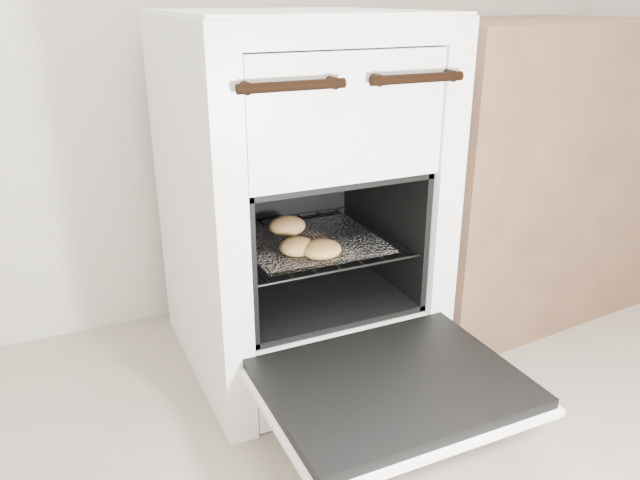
{
  "coord_description": "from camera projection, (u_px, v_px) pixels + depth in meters",
  "views": [
    {
      "loc": [
        -0.37,
        -0.19,
        0.91
      ],
      "look_at": [
        0.2,
        1.04,
        0.38
      ],
      "focal_mm": 35.0,
      "sensor_mm": 36.0,
      "label": 1
    }
  ],
  "objects": [
    {
      "name": "stove",
      "position": [
        297.0,
        204.0,
        1.56
      ],
      "size": [
        0.57,
        0.64,
        0.88
      ],
      "color": "white",
      "rests_on": "ground"
    },
    {
      "name": "oven_door",
      "position": [
        392.0,
        386.0,
        1.24
      ],
      "size": [
        0.51,
        0.4,
        0.04
      ],
      "color": "black",
      "rests_on": "stove"
    },
    {
      "name": "oven_rack",
      "position": [
        307.0,
        241.0,
        1.53
      ],
      "size": [
        0.42,
        0.4,
        0.01
      ],
      "color": "black",
      "rests_on": "stove"
    },
    {
      "name": "foil_sheet",
      "position": [
        310.0,
        242.0,
        1.51
      ],
      "size": [
        0.32,
        0.29,
        0.01
      ],
      "primitive_type": "cube",
      "color": "white",
      "rests_on": "oven_rack"
    },
    {
      "name": "baked_rolls",
      "position": [
        300.0,
        239.0,
        1.47
      ],
      "size": [
        0.15,
        0.27,
        0.05
      ],
      "color": "tan",
      "rests_on": "foil_sheet"
    },
    {
      "name": "counter",
      "position": [
        512.0,
        167.0,
        1.9
      ],
      "size": [
        0.9,
        0.64,
        0.85
      ],
      "primitive_type": "cube",
      "rotation": [
        0.0,
        0.0,
        0.08
      ],
      "color": "brown",
      "rests_on": "ground"
    }
  ]
}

